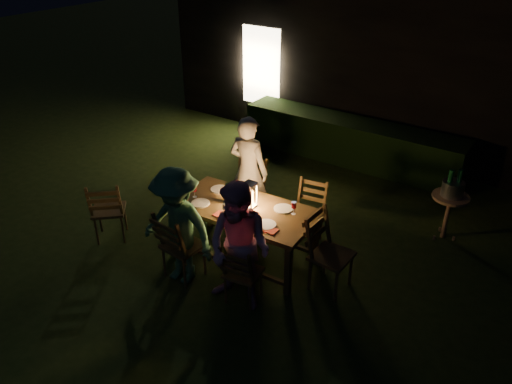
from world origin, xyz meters
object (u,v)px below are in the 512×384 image
Objects in this scene: dining_table at (245,212)px; bottle_bucket_b at (458,185)px; chair_near_right at (243,283)px; side_table at (450,201)px; ice_bucket at (453,189)px; person_house_side at (249,171)px; chair_far_right at (307,224)px; bottle_table at (228,193)px; chair_end at (329,266)px; person_opp_right at (239,248)px; bottle_bucket_a at (449,186)px; person_opp_left at (177,227)px; chair_spare at (110,220)px; chair_far_left at (247,203)px; lantern at (250,196)px; chair_near_left at (183,256)px.

dining_table is 2.97m from bottle_bucket_b.
chair_near_right is 1.29× the size of side_table.
ice_bucket reaches higher than side_table.
ice_bucket is at bearing -158.15° from person_house_side.
chair_near_right is 0.96× the size of chair_far_right.
bottle_table is at bearing -180.00° from dining_table.
ice_bucket is (0.88, 1.93, 0.48)m from chair_end.
chair_far_right is 1.68m from person_opp_right.
bottle_bucket_b is (0.10, 0.08, 0.00)m from bottle_bucket_a.
chair_far_right is 0.59× the size of person_opp_left.
chair_spare reaches higher than chair_far_right.
chair_spare is at bearing 37.75° from chair_far_left.
chair_far_right is at bearing -133.42° from chair_end.
person_house_side is 5.26× the size of bottle_bucket_b.
bottle_bucket_b reaches higher than chair_near_right.
person_house_side is at bearing 126.04° from lantern.
bottle_bucket_a is at bearing -141.34° from bottle_bucket_b.
person_opp_right is 3.17m from bottle_bucket_a.
bottle_table is 3.16m from bottle_bucket_b.
bottle_bucket_a is at bearing -158.46° from person_house_side.
lantern is 1.25× the size of bottle_table.
person_opp_left is at bearing 180.00° from person_opp_right.
ice_bucket is (2.51, 2.84, 0.01)m from person_opp_left.
ice_bucket is 0.94× the size of bottle_bucket_a.
chair_end is 1.93m from person_opp_left.
side_table is at bearing 56.99° from person_opp_right.
person_house_side reaches higher than ice_bucket.
person_house_side is at bearing 90.00° from person_opp_left.
dining_table is at bearing -131.96° from lantern.
chair_spare is at bearing 44.98° from person_house_side.
side_table is at bearing -158.15° from person_house_side.
chair_end is at bearing 26.09° from person_opp_left.
person_opp_left is (-1.63, -0.91, 0.47)m from chair_end.
dining_table is at bearing 118.76° from person_house_side.
lantern reaches higher than bottle_bucket_a.
lantern is 2.84m from ice_bucket.
chair_end reaches higher than chair_far_left.
chair_far_left is at bearing -154.23° from side_table.
dining_table is 5.51× the size of lantern.
bottle_bucket_b reaches higher than chair_spare.
chair_end is at bearing 149.11° from chair_far_left.
person_house_side is 2.87m from side_table.
ice_bucket is at bearing -152.05° from chair_far_right.
bottle_table is 3.11m from side_table.
chair_end is 3.31× the size of bottle_bucket_a.
lantern is at bearing -19.81° from chair_spare.
person_opp_left reaches higher than chair_far_left.
person_opp_left is (-0.90, -0.05, -0.02)m from person_opp_right.
chair_near_left is 3.86m from bottle_bucket_b.
person_opp_right reaches higher than chair_far_right.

